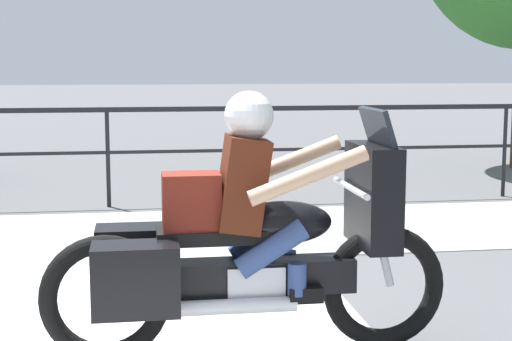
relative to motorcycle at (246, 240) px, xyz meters
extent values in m
cube|color=#A8A59E|center=(-0.98, 3.47, -0.70)|extent=(44.00, 2.40, 0.01)
cube|color=black|center=(-0.98, 5.08, 0.48)|extent=(36.00, 0.04, 0.06)
cube|color=black|center=(-0.98, 5.08, -0.03)|extent=(36.00, 0.03, 0.04)
cylinder|color=black|center=(-0.98, 5.08, -0.10)|extent=(0.05, 0.05, 1.21)
cylinder|color=black|center=(4.12, 5.08, -0.10)|extent=(0.05, 0.05, 1.21)
torus|color=black|center=(0.85, 0.00, -0.32)|extent=(0.76, 0.11, 0.76)
torus|color=black|center=(-0.83, 0.00, -0.32)|extent=(0.76, 0.11, 0.76)
cube|color=black|center=(0.01, 0.00, -0.22)|extent=(1.28, 0.22, 0.20)
cube|color=silver|center=(0.05, 0.00, -0.27)|extent=(0.34, 0.26, 0.26)
ellipsoid|color=black|center=(0.21, 0.00, 0.10)|extent=(0.60, 0.30, 0.26)
cube|color=black|center=(-0.16, 0.00, 0.04)|extent=(0.74, 0.28, 0.08)
cube|color=black|center=(0.77, 0.00, 0.25)|extent=(0.20, 0.59, 0.62)
cube|color=#1E232B|center=(0.79, 0.00, 0.66)|extent=(0.10, 0.50, 0.24)
cylinder|color=silver|center=(0.63, 0.00, 0.30)|extent=(0.04, 0.70, 0.04)
cylinder|color=silver|center=(-0.19, -0.16, -0.35)|extent=(0.92, 0.09, 0.09)
cube|color=black|center=(-0.65, -0.24, -0.14)|extent=(0.48, 0.28, 0.39)
cube|color=black|center=(-0.65, 0.24, -0.14)|extent=(0.48, 0.28, 0.39)
cylinder|color=silver|center=(0.82, 0.00, -0.04)|extent=(0.19, 0.06, 0.57)
cube|color=#4C1E0F|center=(-0.02, 0.00, 0.34)|extent=(0.31, 0.36, 0.57)
sphere|color=tan|center=(0.02, 0.00, 0.72)|extent=(0.23, 0.23, 0.23)
sphere|color=silver|center=(0.02, 0.00, 0.74)|extent=(0.29, 0.29, 0.29)
cylinder|color=#33477A|center=(0.13, -0.15, -0.02)|extent=(0.44, 0.13, 0.34)
cylinder|color=#33477A|center=(0.28, -0.15, -0.21)|extent=(0.11, 0.11, 0.19)
cube|color=black|center=(0.33, -0.15, -0.30)|extent=(0.20, 0.10, 0.09)
cylinder|color=#33477A|center=(0.13, 0.15, -0.02)|extent=(0.44, 0.13, 0.34)
cylinder|color=#33477A|center=(0.28, 0.15, -0.21)|extent=(0.11, 0.11, 0.19)
cube|color=black|center=(0.33, 0.15, -0.30)|extent=(0.20, 0.10, 0.09)
cylinder|color=tan|center=(0.30, -0.30, 0.42)|extent=(0.69, 0.09, 0.33)
cylinder|color=tan|center=(0.30, 0.30, 0.42)|extent=(0.69, 0.09, 0.33)
cube|color=maroon|center=(-0.32, 0.00, 0.24)|extent=(0.33, 0.25, 0.34)
camera|label=1|loc=(-0.62, -4.48, 1.04)|focal=55.00mm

